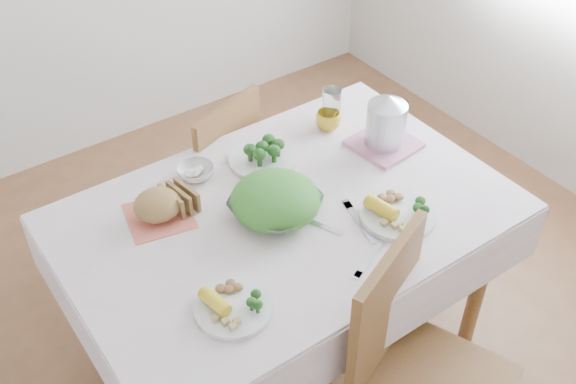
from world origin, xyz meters
TOP-DOWN VIEW (x-y plane):
  - floor at (0.00, 0.00)m, footprint 3.60×3.60m
  - dining_table at (0.00, 0.00)m, footprint 1.40×0.90m
  - tablecloth at (0.00, 0.00)m, footprint 1.50×1.00m
  - chair_far at (0.03, 0.70)m, footprint 0.50×0.50m
  - salad_bowl at (-0.04, 0.01)m, footprint 0.36×0.36m
  - dinner_plate_left at (-0.38, -0.27)m, footprint 0.28×0.28m
  - dinner_plate_right at (0.28, -0.24)m, footprint 0.30×0.30m
  - broccoli_plate at (0.08, 0.27)m, footprint 0.33×0.33m
  - napkin at (-0.37, 0.22)m, footprint 0.25×0.25m
  - bread_loaf at (-0.37, 0.22)m, footprint 0.20×0.20m
  - fruit_bowl at (-0.16, 0.34)m, footprint 0.17×0.17m
  - yellow_mug at (0.41, 0.30)m, footprint 0.13×0.13m
  - glass_tumbler at (0.46, 0.34)m, footprint 0.09×0.09m
  - pink_tray at (0.52, 0.09)m, footprint 0.25×0.25m
  - electric_kettle at (0.52, 0.09)m, footprint 0.19×0.19m
  - fork_left at (0.04, -0.12)m, footprint 0.09×0.17m
  - fork_right at (0.16, -0.19)m, footprint 0.08×0.22m
  - knife at (0.08, -0.34)m, footprint 0.17×0.09m

SIDE VIEW (x-z plane):
  - floor at x=0.00m, z-range 0.00..0.00m
  - dining_table at x=0.00m, z-range 0.00..0.75m
  - chair_far at x=0.03m, z-range 0.03..0.90m
  - tablecloth at x=0.00m, z-range 0.75..0.76m
  - napkin at x=-0.37m, z-range 0.76..0.77m
  - fork_left at x=0.04m, z-range 0.76..0.77m
  - fork_right at x=0.16m, z-range 0.76..0.77m
  - knife at x=0.08m, z-range 0.76..0.77m
  - pink_tray at x=0.52m, z-range 0.76..0.78m
  - broccoli_plate at x=0.08m, z-range 0.76..0.78m
  - dinner_plate_left at x=-0.38m, z-range 0.76..0.78m
  - dinner_plate_right at x=0.28m, z-range 0.76..0.78m
  - fruit_bowl at x=-0.16m, z-range 0.76..0.80m
  - salad_bowl at x=-0.04m, z-range 0.76..0.83m
  - yellow_mug at x=0.41m, z-range 0.76..0.84m
  - bread_loaf at x=-0.37m, z-range 0.77..0.87m
  - glass_tumbler at x=0.46m, z-range 0.76..0.90m
  - electric_kettle at x=0.52m, z-range 0.78..0.99m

